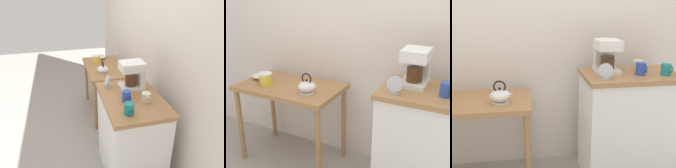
{
  "view_description": "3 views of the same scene",
  "coord_description": "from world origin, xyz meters",
  "views": [
    {
      "loc": [
        2.22,
        -0.62,
        1.84
      ],
      "look_at": [
        0.18,
        -0.11,
        0.83
      ],
      "focal_mm": 34.6,
      "sensor_mm": 36.0,
      "label": 1
    },
    {
      "loc": [
        0.88,
        -1.96,
        1.64
      ],
      "look_at": [
        -0.1,
        -0.03,
        0.84
      ],
      "focal_mm": 46.97,
      "sensor_mm": 36.0,
      "label": 2
    },
    {
      "loc": [
        -0.17,
        -2.02,
        1.43
      ],
      "look_at": [
        0.12,
        -0.05,
        0.85
      ],
      "focal_mm": 43.48,
      "sensor_mm": 36.0,
      "label": 3
    }
  ],
  "objects": [
    {
      "name": "ground_plane",
      "position": [
        0.0,
        0.0,
        0.0
      ],
      "size": [
        8.0,
        8.0,
        0.0
      ],
      "primitive_type": "plane",
      "color": "gray"
    },
    {
      "name": "back_wall",
      "position": [
        0.1,
        0.37,
        1.4
      ],
      "size": [
        4.4,
        0.1,
        2.8
      ],
      "primitive_type": "cube",
      "color": "silver",
      "rests_on": "ground_plane"
    },
    {
      "name": "wooden_table",
      "position": [
        -0.59,
        -0.01,
        0.64
      ],
      "size": [
        0.91,
        0.54,
        0.74
      ],
      "color": "#9E7044",
      "rests_on": "ground_plane"
    },
    {
      "name": "kitchen_counter",
      "position": [
        0.65,
        -0.05,
        0.46
      ],
      "size": [
        0.76,
        0.52,
        0.91
      ],
      "color": "white",
      "rests_on": "ground_plane"
    },
    {
      "name": "bowl_stoneware",
      "position": [
        -0.93,
        0.0,
        0.77
      ],
      "size": [
        0.15,
        0.15,
        0.05
      ],
      "color": "beige",
      "rests_on": "wooden_table"
    },
    {
      "name": "teakettle",
      "position": [
        -0.35,
        -0.1,
        0.79
      ],
      "size": [
        0.18,
        0.15,
        0.17
      ],
      "color": "white",
      "rests_on": "wooden_table"
    },
    {
      "name": "canister_enamel",
      "position": [
        -0.78,
        -0.1,
        0.79
      ],
      "size": [
        0.11,
        0.11,
        0.11
      ],
      "color": "gold",
      "rests_on": "wooden_table"
    },
    {
      "name": "coffee_maker",
      "position": [
        0.48,
        0.03,
        1.06
      ],
      "size": [
        0.18,
        0.22,
        0.26
      ],
      "color": "white",
      "rests_on": "kitchen_counter"
    },
    {
      "name": "mug_dark_teal",
      "position": [
        0.9,
        -0.15,
        0.96
      ],
      "size": [
        0.08,
        0.07,
        0.09
      ],
      "color": "teal",
      "rests_on": "kitchen_counter"
    },
    {
      "name": "mug_small_cream",
      "position": [
        0.75,
        0.04,
        0.95
      ],
      "size": [
        0.08,
        0.08,
        0.08
      ],
      "color": "beige",
      "rests_on": "kitchen_counter"
    },
    {
      "name": "mug_blue",
      "position": [
        0.71,
        -0.12,
        0.96
      ],
      "size": [
        0.08,
        0.07,
        0.1
      ],
      "color": "#2D4CAD",
      "rests_on": "kitchen_counter"
    },
    {
      "name": "table_clock",
      "position": [
        0.4,
        -0.21,
        0.97
      ],
      "size": [
        0.11,
        0.05,
        0.12
      ],
      "color": "#B2B5BA",
      "rests_on": "kitchen_counter"
    }
  ]
}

